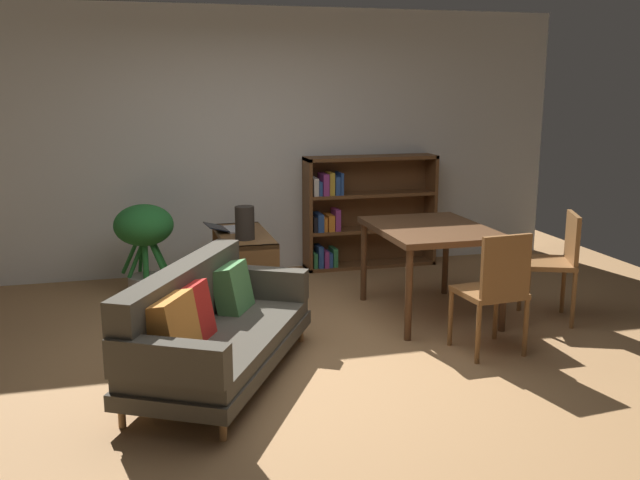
% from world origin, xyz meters
% --- Properties ---
extents(ground_plane, '(8.16, 8.16, 0.00)m').
position_xyz_m(ground_plane, '(0.00, 0.00, 0.00)').
color(ground_plane, '#A87A4C').
extents(back_wall_panel, '(6.80, 0.10, 2.70)m').
position_xyz_m(back_wall_panel, '(0.00, 2.70, 1.35)').
color(back_wall_panel, silver).
rests_on(back_wall_panel, ground_plane).
extents(fabric_couch, '(1.51, 1.91, 0.76)m').
position_xyz_m(fabric_couch, '(-0.73, -0.10, 0.36)').
color(fabric_couch, olive).
rests_on(fabric_couch, ground_plane).
extents(media_console, '(0.46, 1.06, 0.59)m').
position_xyz_m(media_console, '(-0.20, 1.76, 0.29)').
color(media_console, brown).
rests_on(media_console, ground_plane).
extents(open_laptop, '(0.42, 0.36, 0.07)m').
position_xyz_m(open_laptop, '(-0.31, 1.94, 0.61)').
color(open_laptop, silver).
rests_on(open_laptop, media_console).
extents(desk_speaker, '(0.17, 0.17, 0.30)m').
position_xyz_m(desk_speaker, '(-0.22, 1.51, 0.73)').
color(desk_speaker, '#2D2823').
rests_on(desk_speaker, media_console).
extents(potted_floor_plant, '(0.54, 0.54, 0.86)m').
position_xyz_m(potted_floor_plant, '(-1.09, 1.96, 0.57)').
color(potted_floor_plant, '#9E9389').
rests_on(potted_floor_plant, ground_plane).
extents(dining_table, '(0.91, 1.18, 0.77)m').
position_xyz_m(dining_table, '(1.23, 0.76, 0.69)').
color(dining_table, '#56351E').
rests_on(dining_table, ground_plane).
extents(dining_chair_near, '(0.47, 0.45, 0.92)m').
position_xyz_m(dining_chair_near, '(1.31, -0.21, 0.51)').
color(dining_chair_near, brown).
rests_on(dining_chair_near, ground_plane).
extents(dining_chair_far, '(0.54, 0.56, 0.91)m').
position_xyz_m(dining_chair_far, '(2.19, 0.37, 0.53)').
color(dining_chair_far, brown).
rests_on(dining_chair_far, ground_plane).
extents(bookshelf, '(1.42, 0.32, 1.19)m').
position_xyz_m(bookshelf, '(1.19, 2.52, 0.59)').
color(bookshelf, brown).
rests_on(bookshelf, ground_plane).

